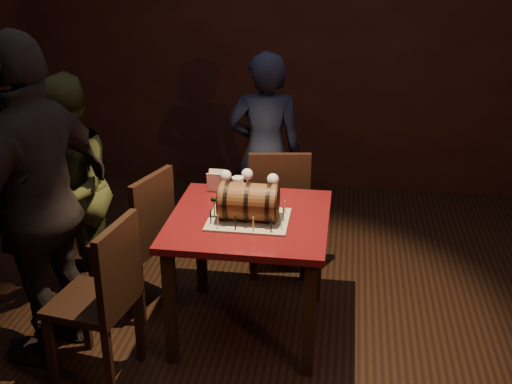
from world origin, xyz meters
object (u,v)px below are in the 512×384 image
pub_table (249,234)px  person_left_rear (67,190)px  person_left_front (39,205)px  chair_left_front (104,293)px  wine_glass_left (226,177)px  wine_glass_mid (247,175)px  person_back (265,154)px  barrel_cake (248,202)px  chair_back (279,205)px  pint_of_ale (238,189)px  chair_left_rear (142,235)px  wine_glass_right (273,180)px

pub_table → person_left_rear: person_left_rear is taller
person_left_front → chair_left_front: bearing=79.3°
wine_glass_left → person_left_rear: size_ratio=0.11×
wine_glass_mid → person_back: size_ratio=0.11×
barrel_cake → person_left_rear: 1.25m
barrel_cake → chair_back: barrel_cake is taller
pint_of_ale → person_back: (0.05, 0.87, -0.08)m
pint_of_ale → chair_left_front: size_ratio=0.16×
chair_back → person_left_rear: bearing=-161.5°
barrel_cake → person_left_front: size_ratio=0.21×
chair_back → chair_left_front: size_ratio=1.00×
chair_left_rear → person_left_front: 0.74m
wine_glass_right → chair_left_rear: 0.88m
chair_left_front → pint_of_ale: bearing=53.1°
chair_left_rear → chair_left_front: same height
barrel_cake → wine_glass_left: 0.40m
pub_table → barrel_cake: 0.23m
wine_glass_left → pint_of_ale: wine_glass_left is taller
pint_of_ale → person_left_front: 1.13m
pint_of_ale → person_left_rear: person_left_rear is taller
wine_glass_right → wine_glass_mid: bearing=159.9°
pint_of_ale → person_left_rear: 1.10m
chair_back → person_back: size_ratio=0.63×
pub_table → wine_glass_right: size_ratio=5.59×
barrel_cake → chair_back: (0.09, 0.73, -0.34)m
person_left_front → person_back: bearing=159.2°
chair_left_rear → person_left_front: size_ratio=0.51×
pub_table → chair_back: 0.70m
chair_left_front → person_back: (0.62, 1.63, 0.22)m
wine_glass_mid → person_back: bearing=89.2°
person_left_rear → person_left_front: size_ratio=0.80×
wine_glass_left → chair_back: 0.59m
chair_left_rear → wine_glass_right: bearing=10.9°
chair_back → person_left_rear: person_left_rear is taller
wine_glass_left → wine_glass_right: same height
person_back → person_left_front: person_left_front is taller
chair_left_rear → pub_table: bearing=-10.5°
pub_table → pint_of_ale: pint_of_ale is taller
wine_glass_left → wine_glass_mid: same height
barrel_cake → chair_back: bearing=83.0°
chair_left_rear → person_left_front: person_left_front is taller
chair_left_front → chair_left_rear: bearing=91.3°
person_left_rear → pint_of_ale: bearing=68.0°
pint_of_ale → person_left_front: person_left_front is taller
barrel_cake → wine_glass_left: (-0.19, 0.34, 0.00)m
barrel_cake → pint_of_ale: (-0.11, 0.27, -0.04)m
wine_glass_right → chair_back: chair_back is taller
barrel_cake → person_left_rear: size_ratio=0.26×
chair_back → wine_glass_mid: bearing=-114.6°
person_left_front → chair_back: bearing=146.3°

